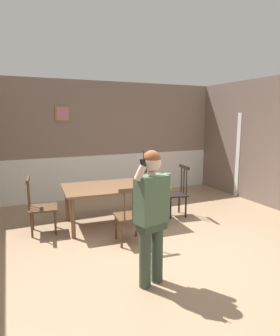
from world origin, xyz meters
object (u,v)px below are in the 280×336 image
(chair_at_table_head, at_px, (40,206))
(person_figure, at_px, (152,211))
(chair_near_window, at_px, (177,193))
(dining_table, at_px, (114,189))
(chair_by_doorway, at_px, (130,215))

(chair_at_table_head, xyz_separation_m, person_figure, (1.03, -2.22, 0.45))
(chair_near_window, bearing_deg, chair_at_table_head, 93.58)
(dining_table, bearing_deg, chair_by_doorway, -94.25)
(chair_near_window, bearing_deg, chair_by_doorway, 129.01)
(dining_table, distance_m, chair_by_doorway, 0.96)
(chair_near_window, height_order, chair_by_doorway, chair_near_window)
(chair_by_doorway, height_order, person_figure, person_figure)
(dining_table, xyz_separation_m, chair_by_doorway, (-0.07, -0.93, -0.20))
(chair_near_window, distance_m, chair_by_doorway, 1.61)
(chair_near_window, bearing_deg, person_figure, 149.75)
(chair_near_window, xyz_separation_m, person_figure, (-1.59, -2.02, 0.44))
(person_figure, bearing_deg, chair_at_table_head, -78.72)
(dining_table, relative_size, chair_by_doorway, 2.05)
(dining_table, relative_size, chair_near_window, 1.86)
(dining_table, height_order, chair_by_doorway, chair_by_doorway)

